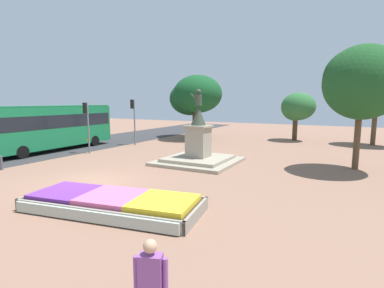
{
  "coord_description": "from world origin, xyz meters",
  "views": [
    {
      "loc": [
        11.0,
        -9.95,
        3.87
      ],
      "look_at": [
        3.95,
        3.31,
        1.74
      ],
      "focal_mm": 28.0,
      "sensor_mm": 36.0,
      "label": 1
    }
  ],
  "objects": [
    {
      "name": "ground_plane",
      "position": [
        0.0,
        0.0,
        0.0
      ],
      "size": [
        85.3,
        85.3,
        0.0
      ],
      "primitive_type": "plane",
      "color": "#8C6651"
    },
    {
      "name": "flower_planter",
      "position": [
        3.67,
        -2.21,
        0.27
      ],
      "size": [
        6.74,
        3.53,
        0.59
      ],
      "color": "#38281C",
      "rests_on": "ground_plane"
    },
    {
      "name": "statue_monument",
      "position": [
        2.56,
        6.77,
        0.85
      ],
      "size": [
        4.76,
        4.76,
        4.63
      ],
      "color": "gray",
      "rests_on": "ground_plane"
    },
    {
      "name": "traffic_light_mid_block",
      "position": [
        -6.38,
        6.05,
        2.61
      ],
      "size": [
        0.42,
        0.3,
        3.8
      ],
      "color": "slate",
      "rests_on": "ground_plane"
    },
    {
      "name": "traffic_light_far_corner",
      "position": [
        -6.11,
        11.16,
        2.82
      ],
      "size": [
        0.41,
        0.29,
        4.05
      ],
      "color": "slate",
      "rests_on": "ground_plane"
    },
    {
      "name": "city_bus",
      "position": [
        -9.84,
        5.38,
        2.03
      ],
      "size": [
        2.72,
        11.23,
        3.55
      ],
      "color": "#197A47",
      "rests_on": "ground_plane"
    },
    {
      "name": "pedestrian_with_handbag",
      "position": [
        8.36,
        -6.35,
        0.98
      ],
      "size": [
        0.7,
        0.37,
        1.73
      ],
      "color": "red",
      "rests_on": "ground_plane"
    },
    {
      "name": "kerb_bollard_mid_a",
      "position": [
        -6.46,
        -0.3,
        0.45
      ],
      "size": [
        0.17,
        0.17,
        0.84
      ],
      "color": "#4C5156",
      "rests_on": "ground_plane"
    },
    {
      "name": "park_tree_far_left",
      "position": [
        13.07,
        20.7,
        4.35
      ],
      "size": [
        4.88,
        4.28,
        6.14
      ],
      "color": "brown",
      "rests_on": "ground_plane"
    },
    {
      "name": "park_tree_behind_statue",
      "position": [
        -3.58,
        17.98,
        4.43
      ],
      "size": [
        6.51,
        6.36,
        6.52
      ],
      "color": "#4C3823",
      "rests_on": "ground_plane"
    },
    {
      "name": "park_tree_far_right",
      "position": [
        11.35,
        8.65,
        4.96
      ],
      "size": [
        4.06,
        4.34,
        6.87
      ],
      "color": "brown",
      "rests_on": "ground_plane"
    },
    {
      "name": "park_tree_street_side",
      "position": [
        6.22,
        21.1,
        3.34
      ],
      "size": [
        3.33,
        3.49,
        4.74
      ],
      "color": "#4C3823",
      "rests_on": "ground_plane"
    }
  ]
}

